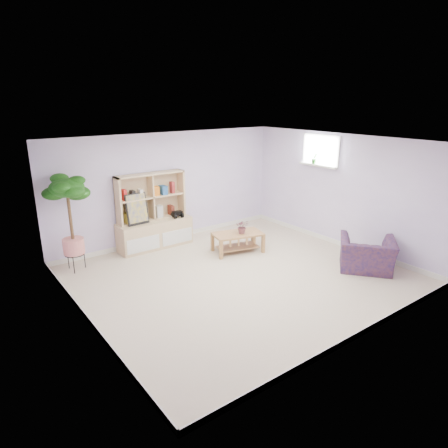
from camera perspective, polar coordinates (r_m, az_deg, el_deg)
floor at (r=7.33m, az=2.21°, el=-7.39°), size 5.50×5.00×0.01m
ceiling at (r=6.68m, az=2.46°, el=11.61°), size 5.50×5.00×0.01m
walls at (r=6.91m, az=2.33°, el=1.66°), size 5.51×5.01×2.40m
baseboard at (r=7.31m, az=2.22°, el=-7.03°), size 5.50×5.00×0.10m
window at (r=9.07m, az=13.70°, el=10.18°), size 0.10×0.98×0.68m
window_sill at (r=9.07m, az=13.31°, el=8.16°), size 0.14×1.00×0.04m
storage_unit at (r=8.57m, az=-9.99°, el=1.80°), size 1.60×0.54×1.60m
poster at (r=8.33m, az=-12.33°, el=2.10°), size 0.47×0.13×0.65m
toy_truck at (r=8.74m, az=-6.68°, el=1.44°), size 0.32×0.23×0.16m
coffee_table at (r=8.35m, az=1.97°, el=-2.64°), size 1.12×0.79×0.41m
table_plant at (r=8.22m, az=2.63°, el=-0.37°), size 0.35×0.34×0.29m
floor_tree at (r=7.76m, az=-21.01°, el=0.02°), size 0.69×0.69×1.82m
armchair at (r=7.88m, az=19.73°, el=-3.82°), size 1.26×1.28×0.72m
sill_plant at (r=9.13m, az=12.76°, el=9.10°), size 0.15×0.13×0.23m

